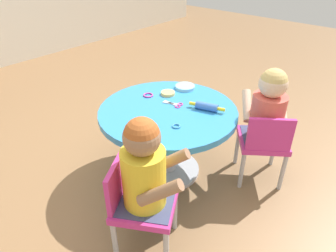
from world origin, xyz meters
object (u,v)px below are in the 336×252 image
object	(u,v)px
child_chair_right	(263,142)
child_chair_left	(139,202)
seated_child_left	(144,167)
rolling_pin	(207,106)
craft_table	(168,125)
craft_scissors	(175,104)
seated_child_right	(268,108)

from	to	relation	value
child_chair_right	child_chair_left	bearing A→B (deg)	165.14
seated_child_left	rolling_pin	distance (m)	0.70
craft_table	child_chair_left	xyz separation A→B (m)	(-0.55, -0.28, -0.08)
craft_table	seated_child_left	size ratio (longest dim) A/B	1.73
craft_table	craft_scissors	xyz separation A→B (m)	(0.07, 0.00, 0.12)
craft_scissors	child_chair_left	bearing A→B (deg)	-155.69
child_chair_left	rolling_pin	size ratio (longest dim) A/B	2.37
rolling_pin	craft_scissors	distance (m)	0.21
child_chair_right	seated_child_right	xyz separation A→B (m)	(0.03, 0.02, 0.23)
child_chair_right	seated_child_right	distance (m)	0.23
seated_child_right	rolling_pin	world-z (taller)	seated_child_right
craft_table	child_chair_left	size ratio (longest dim) A/B	1.64
craft_table	child_chair_right	distance (m)	0.63
craft_table	child_chair_right	world-z (taller)	child_chair_right
child_chair_left	rolling_pin	world-z (taller)	rolling_pin
child_chair_right	rolling_pin	distance (m)	0.44
craft_scissors	seated_child_left	bearing A→B (deg)	-152.38
child_chair_right	craft_scissors	size ratio (longest dim) A/B	3.83
seated_child_left	child_chair_left	bearing A→B (deg)	120.17
child_chair_left	seated_child_right	bearing A→B (deg)	-12.98
craft_table	child_chair_right	xyz separation A→B (m)	(0.34, -0.52, -0.08)
craft_table	child_chair_left	distance (m)	0.63
child_chair_left	child_chair_right	xyz separation A→B (m)	(0.90, -0.24, 0.00)
seated_child_right	seated_child_left	bearing A→B (deg)	168.82
child_chair_right	craft_table	bearing A→B (deg)	123.32
child_chair_left	seated_child_left	world-z (taller)	seated_child_left
seated_child_left	seated_child_right	size ratio (longest dim) A/B	1.00
craft_scissors	craft_table	bearing A→B (deg)	-178.35
rolling_pin	craft_scissors	xyz separation A→B (m)	(-0.08, 0.19, -0.02)
seated_child_left	seated_child_right	bearing A→B (deg)	-11.18
seated_child_left	craft_scissors	xyz separation A→B (m)	(0.61, 0.32, -0.03)
child_chair_right	seated_child_right	size ratio (longest dim) A/B	1.05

